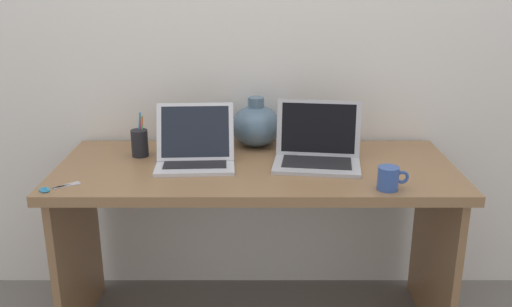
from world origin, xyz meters
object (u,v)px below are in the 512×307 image
(pen_cup, at_px, (140,142))
(laptop_left, at_px, (195,149))
(green_vase, at_px, (257,125))
(coffee_mug, at_px, (389,178))
(scissors, at_px, (53,188))
(laptop_right, at_px, (318,147))

(pen_cup, bearing_deg, laptop_left, -21.35)
(green_vase, height_order, coffee_mug, green_vase)
(scissors, bearing_deg, coffee_mug, -0.12)
(laptop_left, bearing_deg, coffee_mug, -21.27)
(laptop_right, bearing_deg, green_vase, 137.40)
(pen_cup, xyz_separation_m, scissors, (-0.25, -0.38, -0.06))
(laptop_right, bearing_deg, laptop_left, -178.34)
(laptop_left, relative_size, pen_cup, 1.74)
(laptop_left, xyz_separation_m, pen_cup, (-0.25, 0.10, -0.00))
(green_vase, height_order, pen_cup, green_vase)
(laptop_left, xyz_separation_m, coffee_mug, (0.73, -0.28, -0.02))
(laptop_left, distance_m, coffee_mug, 0.78)
(laptop_left, distance_m, laptop_right, 0.50)
(laptop_left, xyz_separation_m, scissors, (-0.49, -0.28, -0.06))
(laptop_left, bearing_deg, scissors, -150.36)
(laptop_left, height_order, scissors, laptop_left)
(pen_cup, bearing_deg, green_vase, 16.62)
(scissors, bearing_deg, laptop_right, 16.55)
(laptop_left, relative_size, green_vase, 1.45)
(coffee_mug, bearing_deg, pen_cup, 158.71)
(coffee_mug, relative_size, scissors, 0.85)
(laptop_right, height_order, green_vase, laptop_right)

